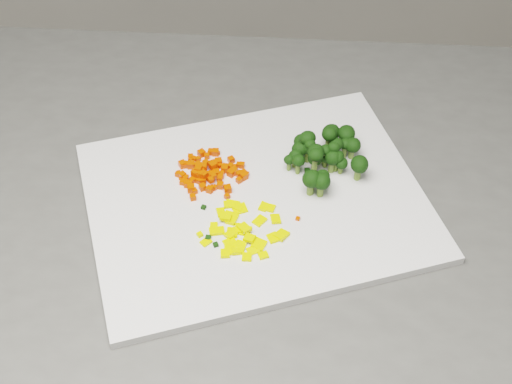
{
  "coord_description": "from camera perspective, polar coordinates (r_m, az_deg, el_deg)",
  "views": [
    {
      "loc": [
        0.0,
        -0.01,
        1.57
      ],
      "look_at": [
        0.08,
        0.6,
        0.92
      ],
      "focal_mm": 50.0,
      "sensor_mm": 36.0,
      "label": 1
    }
  ],
  "objects": [
    {
      "name": "stray_bit_7",
      "position": [
        0.89,
        -4.22,
        -1.22
      ],
      "size": [
        0.01,
        0.01,
        0.0
      ],
      "primitive_type": "cube",
      "rotation": [
        0.0,
        0.0,
        1.08
      ],
      "color": "black",
      "rests_on": "cutting_board"
    },
    {
      "name": "carrot_cube_67",
      "position": [
        0.92,
        -4.27,
        0.93
      ],
      "size": [
        0.01,
        0.01,
        0.01
      ],
      "primitive_type": "cube",
      "rotation": [
        0.0,
        0.0,
        3.12
      ],
      "color": "#EA2F02",
      "rests_on": "carrot_pile"
    },
    {
      "name": "pepper_chunk_21",
      "position": [
        0.86,
        -4.02,
        -4.01
      ],
      "size": [
        0.02,
        0.02,
        0.0
      ],
      "primitive_type": "cube",
      "rotation": [
        0.07,
        -0.06,
        0.61
      ],
      "color": "#FFEB0D",
      "rests_on": "pepper_pile"
    },
    {
      "name": "pepper_chunk_13",
      "position": [
        0.86,
        -1.93,
        -3.35
      ],
      "size": [
        0.02,
        0.01,
        0.01
      ],
      "primitive_type": "cube",
      "rotation": [
        0.14,
        0.04,
        2.95
      ],
      "color": "#FFEB0D",
      "rests_on": "pepper_pile"
    },
    {
      "name": "carrot_cube_31",
      "position": [
        0.91,
        -5.22,
        0.29
      ],
      "size": [
        0.01,
        0.01,
        0.01
      ],
      "primitive_type": "cube",
      "rotation": [
        0.0,
        0.0,
        1.58
      ],
      "color": "#EA2F02",
      "rests_on": "carrot_pile"
    },
    {
      "name": "stray_bit_8",
      "position": [
        0.91,
        -2.38,
        0.35
      ],
      "size": [
        0.0,
        0.0,
        0.0
      ],
      "primitive_type": "cube",
      "rotation": [
        0.0,
        0.0,
        2.96
      ],
      "color": "#EA2F02",
      "rests_on": "cutting_board"
    },
    {
      "name": "carrot_cube_75",
      "position": [
        0.92,
        -4.57,
        0.94
      ],
      "size": [
        0.01,
        0.01,
        0.01
      ],
      "primitive_type": "cube",
      "rotation": [
        0.0,
        0.0,
        0.89
      ],
      "color": "#EA2F02",
      "rests_on": "carrot_pile"
    },
    {
      "name": "pepper_chunk_8",
      "position": [
        0.89,
        0.6,
        -1.18
      ],
      "size": [
        0.02,
        0.02,
        0.01
      ],
      "primitive_type": "cube",
      "rotation": [
        0.13,
        0.01,
        1.08
      ],
      "color": "#FFEB0D",
      "rests_on": "pepper_pile"
    },
    {
      "name": "carrot_cube_78",
      "position": [
        0.94,
        -4.5,
        1.81
      ],
      "size": [
        0.01,
        0.01,
        0.01
      ],
      "primitive_type": "cube",
      "rotation": [
        0.0,
        0.0,
        0.88
      ],
      "color": "#EA2F02",
      "rests_on": "carrot_pile"
    },
    {
      "name": "carrot_cube_62",
      "position": [
        0.92,
        -2.91,
        1.08
      ],
      "size": [
        0.01,
        0.01,
        0.01
      ],
      "primitive_type": "cube",
      "rotation": [
        0.0,
        0.0,
        2.88
      ],
      "color": "#EA2F02",
      "rests_on": "carrot_pile"
    },
    {
      "name": "carrot_cube_48",
      "position": [
        0.92,
        -5.93,
        0.78
      ],
      "size": [
        0.01,
        0.01,
        0.01
      ],
      "primitive_type": "cube",
      "rotation": [
        0.0,
        0.0,
        1.27
      ],
      "color": "#EA2F02",
      "rests_on": "carrot_pile"
    },
    {
      "name": "pepper_chunk_14",
      "position": [
        0.87,
        -2.45,
        -2.03
      ],
      "size": [
        0.02,
        0.01,
        0.01
      ],
      "primitive_type": "cube",
      "rotation": [
        0.09,
        0.02,
        2.85
      ],
      "color": "#FFEB0D",
      "rests_on": "pepper_pile"
    },
    {
      "name": "stray_bit_9",
      "position": [
        0.88,
        3.37,
        -2.13
      ],
      "size": [
        0.01,
        0.01,
        0.0
      ],
      "primitive_type": "cube",
      "rotation": [
        0.0,
        0.0,
        2.69
      ],
      "color": "#EA2F02",
      "rests_on": "cutting_board"
    },
    {
      "name": "pepper_chunk_15",
      "position": [
        0.85,
        -0.24,
        -4.69
      ],
      "size": [
        0.02,
        0.02,
        0.01
      ],
      "primitive_type": "cube",
      "rotation": [
        0.13,
        -0.09,
        0.28
      ],
      "color": "#FFEB0D",
      "rests_on": "pepper_pile"
    },
    {
      "name": "cutting_board",
      "position": [
        0.91,
        0.0,
        -0.68
      ],
      "size": [
        0.46,
        0.39,
        0.01
      ],
      "primitive_type": "cube",
      "rotation": [
        0.0,
        0.0,
        0.16
      ],
      "color": "silver",
      "rests_on": "counter_block"
    },
    {
      "name": "broccoli_floret_21",
      "position": [
        0.93,
        6.79,
        2.07
      ],
      "size": [
        0.02,
        0.02,
        0.02
      ],
      "primitive_type": null,
      "color": "black",
      "rests_on": "broccoli_pile"
    },
    {
      "name": "broccoli_floret_7",
      "position": [
        0.97,
        7.17,
        4.34
      ],
      "size": [
        0.03,
        0.03,
        0.03
      ],
      "primitive_type": null,
      "color": "black",
      "rests_on": "broccoli_pile"
    },
    {
      "name": "pepper_pile",
      "position": [
        0.86,
        -1.21,
        -2.69
      ],
      "size": [
        0.11,
        0.11,
        0.01
      ],
      "primitive_type": null,
      "color": "#FFEB0D",
      "rests_on": "cutting_board"
    },
    {
      "name": "carrot_cube_52",
      "position": [
        0.95,
        -5.83,
        2.11
      ],
      "size": [
        0.01,
        0.01,
        0.01
      ],
      "primitive_type": "cube",
      "rotation": [
        0.0,
        0.0,
        0.17
      ],
      "color": "#EA2F02",
      "rests_on": "carrot_pile"
    },
    {
      "name": "carrot_cube_65",
      "position": [
        0.92,
        -4.53,
        1.35
      ],
      "size": [
        0.01,
        0.01,
        0.01
      ],
      "primitive_type": "cube",
      "rotation": [
        0.0,
        0.0,
        1.37
      ],
      "color": "#EA2F02",
      "rests_on": "carrot_pile"
    },
    {
      "name": "stray_bit_5",
      "position": [
        0.94,
        4.12,
        1.7
      ],
      "size": [
        0.01,
        0.01,
        0.01
      ],
      "primitive_type": "cube",
      "rotation": [
        0.0,
        0.0,
        3.09
      ],
      "color": "black",
      "rests_on": "cutting_board"
    },
    {
      "name": "pepper_chunk_9",
      "position": [
        0.84,
        -2.49,
        -4.93
      ],
      "size": [
        0.01,
        0.01,
        0.01
      ],
      "primitive_type": "cube",
      "rotation": [
        0.03,
        0.09,
        1.51
      ],
      "color": "#FFEB0D",
      "rests_on": "pepper_pile"
    },
    {
      "name": "pepper_chunk_17",
      "position": [
        0.88,
        -2.23,
        -1.83
      ],
      "size": [
        0.01,
        0.02,
        0.0
      ],
      "primitive_type": "cube",
      "rotation": [
        0.0,
        0.08,
        1.1
      ],
      "color": "#FFEB0D",
      "rests_on": "pepper_pile"
    },
    {
      "name": "broccoli_floret_19",
      "position": [
        0.93,
        6.09,
        2.39
      ],
      "size": [
        0.03,
        0.03,
        0.03
      ],
      "primitive_type": null,
      "color": "black",
      "rests_on": "broccoli_pile"
    },
    {
      "name": "pepper_chunk_29",
      "position": [
        0.89,
        -1.46,
        -1.27
      ],
      "size": [
        0.02,
        0.02,
        0.01
      ],
      "primitive_type": "cube",
      "rotation": [
        0.05,
        -0.14,
        2.54
      ],
      "color": "#FFEB0D",
      "rests_on": "pepper_pile"
    },
    {
      "name": "stray_bit_6",
      "position": [
        0.92,
        -4.14,
        0.5
      ],
      "size": [
        0.0,
        0.0,
        0.0
      ],
      "primitive_type": "cube",
      "rotation": [
        0.0,
        0.0,
        0.14
      ],
      "color": "#EA2F02",
      "rests_on": "cutting_board"
    },
    {
      "name": "carrot_cube_6",
      "position": [
        0.93,
        -4.99,
        1.33
      ],
      "size": [
        0.01,
        0.01,
        0.01
      ],
      "primitive_type": "cube",
      "rotation": [
        0.0,
        0.0,
        1.02
      ],
      "color": "#EA2F02",
      "rests_on": "carrot_pile"
    },
    {
      "name": "carrot_cube_71",
      "position": [
        0.93,
        -3.48,
        2.14
      ],
      "size": [
        0.01,
        0.01,
        0.01
      ],
      "primitive_type": "cube",
      "rotation": [
        0.0,
        0.0,
        2.08
      ],
      "color": "#EA2F02",
      "rests_on": "carrot_pile"
    },
    {
      "name": "carrot_cube_2",
      "position": [
        0.95,
        -5.57,
        2.2
      ],
      "size": [
        0.01,
        0.01,
        0.01
      ],
      "primitive_type": "cube",
      "rotation": [
        0.0,
        0.0,
        2.65
      ],
      "color": "#EA2F02",
      "rests_on": "carrot_pile"
    },
    {
      "name": "pepper_chunk_2",
      "position": [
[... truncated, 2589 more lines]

